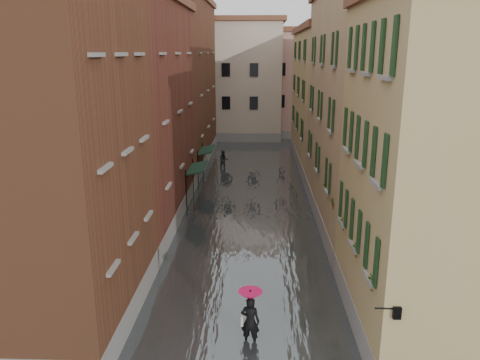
# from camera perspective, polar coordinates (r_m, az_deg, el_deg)

# --- Properties ---
(ground) EXTENTS (120.00, 120.00, 0.00)m
(ground) POSITION_cam_1_polar(r_m,az_deg,el_deg) (20.09, 0.49, -14.01)
(ground) COLOR #5F6062
(ground) RESTS_ON ground
(floodwater) EXTENTS (10.00, 60.00, 0.20)m
(floodwater) POSITION_cam_1_polar(r_m,az_deg,el_deg) (32.03, 1.22, -2.38)
(floodwater) COLOR #4E5557
(floodwater) RESTS_ON ground
(building_left_near) EXTENTS (6.00, 8.00, 13.00)m
(building_left_near) POSITION_cam_1_polar(r_m,az_deg,el_deg) (17.55, -23.20, 3.09)
(building_left_near) COLOR brown
(building_left_near) RESTS_ON ground
(building_left_mid) EXTENTS (6.00, 14.00, 12.50)m
(building_left_mid) POSITION_cam_1_polar(r_m,az_deg,el_deg) (27.78, -13.59, 7.48)
(building_left_mid) COLOR brown
(building_left_mid) RESTS_ON ground
(building_left_far) EXTENTS (6.00, 16.00, 14.00)m
(building_left_far) POSITION_cam_1_polar(r_m,az_deg,el_deg) (42.27, -8.16, 11.34)
(building_left_far) COLOR brown
(building_left_far) RESTS_ON ground
(building_right_near) EXTENTS (6.00, 8.00, 11.50)m
(building_right_near) POSITION_cam_1_polar(r_m,az_deg,el_deg) (17.29, 24.18, 0.25)
(building_right_near) COLOR #A39054
(building_right_near) RESTS_ON ground
(building_right_mid) EXTENTS (6.00, 14.00, 13.00)m
(building_right_mid) POSITION_cam_1_polar(r_m,az_deg,el_deg) (27.49, 16.02, 7.76)
(building_right_mid) COLOR #A08761
(building_right_mid) RESTS_ON ground
(building_right_far) EXTENTS (6.00, 16.00, 11.50)m
(building_right_far) POSITION_cam_1_polar(r_m,az_deg,el_deg) (42.20, 11.23, 9.49)
(building_right_far) COLOR #A39054
(building_right_far) RESTS_ON ground
(building_end_cream) EXTENTS (12.00, 9.00, 13.00)m
(building_end_cream) POSITION_cam_1_polar(r_m,az_deg,el_deg) (55.71, -1.40, 11.91)
(building_end_cream) COLOR beige
(building_end_cream) RESTS_ON ground
(building_end_pink) EXTENTS (10.00, 9.00, 12.00)m
(building_end_pink) POSITION_cam_1_polar(r_m,az_deg,el_deg) (57.89, 7.84, 11.40)
(building_end_pink) COLOR tan
(building_end_pink) RESTS_ON ground
(awning_near) EXTENTS (1.09, 3.21, 2.80)m
(awning_near) POSITION_cam_1_polar(r_m,az_deg,el_deg) (30.63, -5.33, 1.35)
(awning_near) COLOR #163223
(awning_near) RESTS_ON ground
(awning_far) EXTENTS (1.09, 3.24, 2.80)m
(awning_far) POSITION_cam_1_polar(r_m,az_deg,el_deg) (36.27, -4.14, 3.58)
(awning_far) COLOR #163223
(awning_far) RESTS_ON ground
(wall_lantern) EXTENTS (0.71, 0.22, 0.35)m
(wall_lantern) POSITION_cam_1_polar(r_m,az_deg,el_deg) (13.92, 18.46, -14.99)
(wall_lantern) COLOR black
(wall_lantern) RESTS_ON ground
(window_planters) EXTENTS (0.59, 10.92, 0.84)m
(window_planters) POSITION_cam_1_polar(r_m,az_deg,el_deg) (19.29, 12.91, -4.26)
(window_planters) COLOR #9B6133
(window_planters) RESTS_ON ground
(pedestrian_main) EXTENTS (0.86, 0.86, 2.06)m
(pedestrian_main) POSITION_cam_1_polar(r_m,az_deg,el_deg) (16.63, 1.25, -16.04)
(pedestrian_main) COLOR black
(pedestrian_main) RESTS_ON ground
(pedestrian_far) EXTENTS (0.95, 0.81, 1.72)m
(pedestrian_far) POSITION_cam_1_polar(r_m,az_deg,el_deg) (40.17, -1.99, 2.41)
(pedestrian_far) COLOR black
(pedestrian_far) RESTS_ON ground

